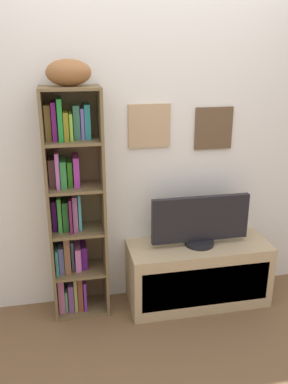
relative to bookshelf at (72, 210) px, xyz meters
The scene contains 5 objects.
back_wall 0.73m from the bookshelf, 13.88° to the left, with size 4.80×0.08×2.53m.
bookshelf is the anchor object (origin of this frame).
football 0.95m from the bookshelf, 43.26° to the right, with size 0.29×0.17×0.17m, color brown.
tv_stand 1.10m from the bookshelf, ahead, with size 1.08×0.42×0.49m.
television 0.95m from the bookshelf, ahead, with size 0.75×0.22×0.39m.
Camera 1 is at (-0.59, -1.73, 1.89)m, focal length 37.62 mm.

